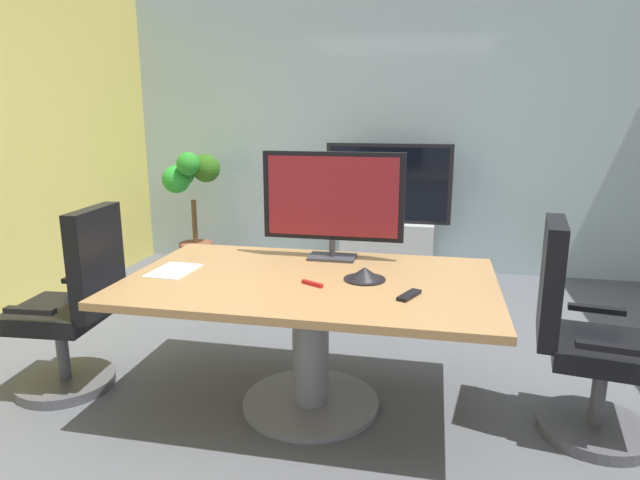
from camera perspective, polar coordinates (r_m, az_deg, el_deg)
ground_plane at (r=3.25m, az=1.72°, el=-16.36°), size 6.68×6.68×0.00m
wall_back_glass_partition at (r=5.65m, az=7.01°, el=10.85°), size 5.39×0.10×2.75m
conference_table at (r=2.97m, az=-1.00°, el=-7.41°), size 1.94×1.19×0.74m
office_chair_left at (r=3.49m, az=-24.30°, el=-7.20°), size 0.61×0.59×1.09m
office_chair_right at (r=3.07m, az=25.70°, el=-10.12°), size 0.63×0.61×1.09m
tv_monitor at (r=3.22m, az=1.34°, el=4.28°), size 0.84×0.18×0.64m
wall_display_unit at (r=5.41m, az=7.01°, el=0.76°), size 1.20×0.36×1.31m
potted_plant at (r=5.62m, az=-13.11°, el=4.31°), size 0.57×0.56×1.23m
conference_phone at (r=2.88m, az=4.69°, el=-3.58°), size 0.22×0.22×0.07m
remote_control at (r=2.65m, az=9.29°, el=-5.71°), size 0.11×0.18×0.02m
whiteboard_marker at (r=2.78m, az=-0.81°, el=-4.58°), size 0.12×0.08×0.02m
paper_notepad at (r=3.13m, az=-15.03°, el=-3.11°), size 0.22×0.31×0.01m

